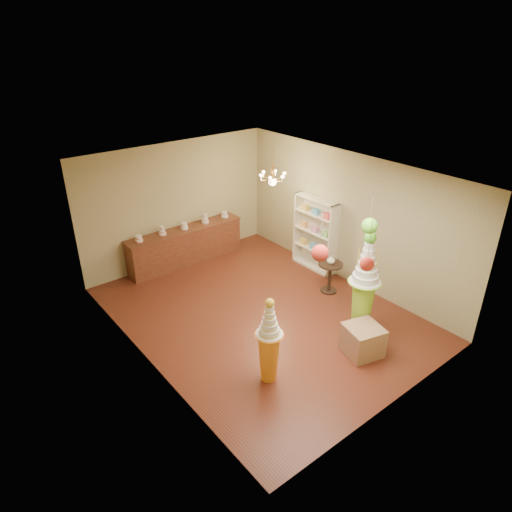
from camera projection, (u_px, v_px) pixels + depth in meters
floor at (261, 314)px, 9.49m from camera, size 6.50×6.50×0.00m
ceiling at (262, 174)px, 8.14m from camera, size 6.50×6.50×0.00m
wall_back at (177, 203)px, 11.08m from camera, size 5.00×0.04×3.00m
wall_front at (404, 326)px, 6.55m from camera, size 5.00×0.04×3.00m
wall_left at (142, 291)px, 7.42m from camera, size 0.04×6.50×3.00m
wall_right at (348, 219)px, 10.21m from camera, size 0.04×6.50×3.00m
pedestal_green at (363, 296)px, 8.48m from camera, size 0.68×0.68×2.17m
pedestal_orange at (269, 350)px, 7.48m from camera, size 0.59×0.59×1.58m
burlap_riser at (363, 340)px, 8.24m from camera, size 0.75×0.75×0.56m
sideboard at (186, 245)px, 11.35m from camera, size 3.04×0.54×1.16m
shelving_unit at (315, 234)px, 10.94m from camera, size 0.33×1.20×1.80m
round_table at (330, 273)px, 10.10m from camera, size 0.57×0.57×0.70m
vase at (331, 260)px, 9.95m from camera, size 0.20×0.20×0.19m
pom_red_left at (320, 253)px, 6.87m from camera, size 0.26×0.26×0.83m
pom_green_mid at (370, 226)px, 7.53m from camera, size 0.27×0.27×0.73m
pom_red_right at (367, 264)px, 6.47m from camera, size 0.21×0.21×0.77m
chandelier at (273, 179)px, 10.15m from camera, size 0.82×0.82×0.85m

